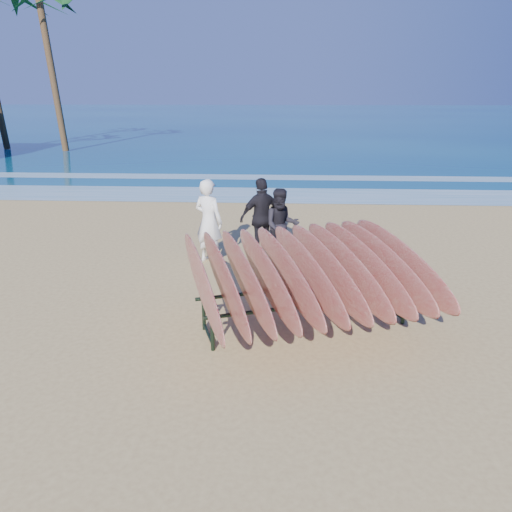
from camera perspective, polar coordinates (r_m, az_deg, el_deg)
The scene contains 9 objects.
ground at distance 7.39m, azimuth -0.34°, elevation -9.00°, with size 120.00×120.00×0.00m, color tan.
ocean at distance 61.63m, azimuth 2.81°, elevation 15.50°, with size 160.00×160.00×0.00m, color navy.
foam_near at distance 16.89m, azimuth 1.69°, elevation 6.99°, with size 160.00×160.00×0.00m, color white.
foam_far at distance 20.33m, azimuth 1.95°, elevation 8.98°, with size 160.00×160.00×0.00m, color white.
surfboard_rack at distance 7.31m, azimuth 5.80°, elevation -1.73°, with size 4.00×3.92×1.43m.
person_white at distance 10.17m, azimuth -5.43°, elevation 3.97°, with size 0.63×0.41×1.73m, color white.
person_dark_a at distance 10.21m, azimuth 2.93°, elevation 3.50°, with size 0.74×0.58×1.52m, color black.
person_dark_b at distance 10.54m, azimuth 0.72°, elevation 4.43°, with size 0.98×0.41×1.67m, color black.
palm_mid at distance 30.47m, azimuth -23.08°, elevation 24.89°, with size 5.20×5.20×8.30m.
Camera 1 is at (0.40, -6.53, 3.44)m, focal length 35.00 mm.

